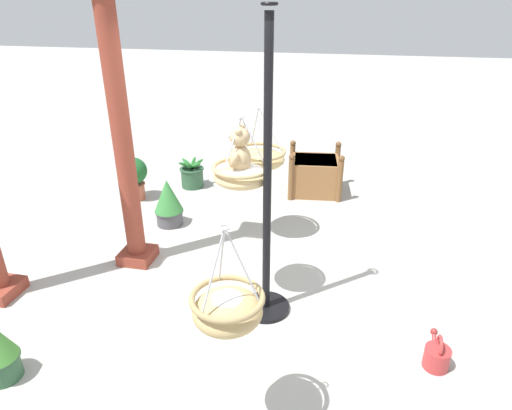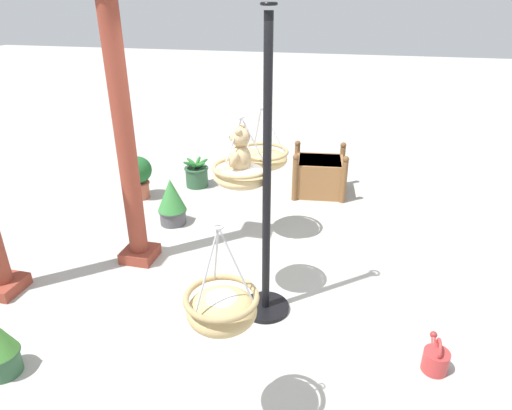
# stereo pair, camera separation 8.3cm
# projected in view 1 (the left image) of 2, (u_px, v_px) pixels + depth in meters

# --- Properties ---
(ground_plane) EXTENTS (40.00, 40.00, 0.00)m
(ground_plane) POSITION_uv_depth(u_px,v_px,m) (264.00, 300.00, 4.25)
(ground_plane) COLOR #ADAAA3
(display_pole_central) EXTENTS (0.44, 0.44, 2.62)m
(display_pole_central) POSITION_uv_depth(u_px,v_px,m) (267.00, 231.00, 3.78)
(display_pole_central) COLOR black
(display_pole_central) RESTS_ON ground
(hanging_basket_with_teddy) EXTENTS (0.51, 0.51, 0.61)m
(hanging_basket_with_teddy) POSITION_uv_depth(u_px,v_px,m) (242.00, 174.00, 3.77)
(hanging_basket_with_teddy) COLOR tan
(teddy_bear) EXTENTS (0.29, 0.25, 0.42)m
(teddy_bear) POSITION_uv_depth(u_px,v_px,m) (239.00, 154.00, 3.69)
(teddy_bear) COLOR tan
(hanging_basket_left_high) EXTENTS (0.44, 0.44, 0.67)m
(hanging_basket_left_high) POSITION_uv_depth(u_px,v_px,m) (227.00, 309.00, 2.56)
(hanging_basket_left_high) COLOR tan
(hanging_basket_right_low) EXTENTS (0.61, 0.61, 0.69)m
(hanging_basket_right_low) POSITION_uv_depth(u_px,v_px,m) (259.00, 158.00, 4.96)
(hanging_basket_right_low) COLOR tan
(greenhouse_pillar_left) EXTENTS (0.37, 0.37, 2.97)m
(greenhouse_pillar_left) POSITION_uv_depth(u_px,v_px,m) (122.00, 135.00, 4.28)
(greenhouse_pillar_left) COLOR brown
(greenhouse_pillar_left) RESTS_ON ground
(wooden_planter_box) EXTENTS (0.78, 0.83, 0.69)m
(wooden_planter_box) POSITION_uv_depth(u_px,v_px,m) (315.00, 174.00, 6.48)
(wooden_planter_box) COLOR olive
(wooden_planter_box) RESTS_ON ground
(potted_plant_flowering_red) EXTENTS (0.40, 0.40, 0.62)m
(potted_plant_flowering_red) POSITION_uv_depth(u_px,v_px,m) (133.00, 176.00, 6.22)
(potted_plant_flowering_red) COLOR #AD563D
(potted_plant_flowering_red) RESTS_ON ground
(potted_plant_tall_leafy) EXTENTS (0.36, 0.36, 0.61)m
(potted_plant_tall_leafy) POSITION_uv_depth(u_px,v_px,m) (168.00, 202.00, 5.54)
(potted_plant_tall_leafy) COLOR #4C4C51
(potted_plant_tall_leafy) RESTS_ON ground
(potted_plant_bushy_green) EXTENTS (0.39, 0.38, 0.44)m
(potted_plant_bushy_green) POSITION_uv_depth(u_px,v_px,m) (192.00, 175.00, 6.70)
(potted_plant_bushy_green) COLOR #2D5638
(potted_plant_bushy_green) RESTS_ON ground
(watering_can) EXTENTS (0.35, 0.20, 0.30)m
(watering_can) POSITION_uv_depth(u_px,v_px,m) (437.00, 356.00, 3.46)
(watering_can) COLOR #B23333
(watering_can) RESTS_ON ground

